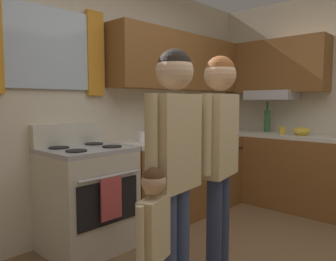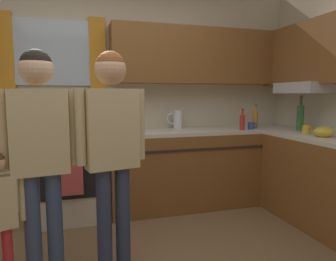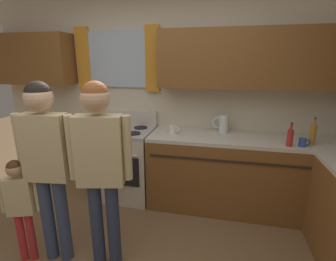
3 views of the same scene
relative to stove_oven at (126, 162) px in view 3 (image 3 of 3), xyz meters
name	(u,v)px [view 3 (image 3 of 3)]	position (x,y,z in m)	size (l,w,h in m)	color
back_wall_unit	(166,83)	(0.48, 0.28, 1.01)	(4.60, 0.42, 2.60)	beige
kitchen_counter_run	(288,195)	(1.88, -0.42, -0.02)	(2.34, 2.13, 0.90)	brown
stove_oven	(126,162)	(0.00, 0.00, 0.00)	(0.71, 0.67, 1.10)	beige
bottle_oil_amber	(313,134)	(2.12, -0.10, 0.54)	(0.06, 0.06, 0.29)	#B27223
bottle_sauce_red	(290,137)	(1.88, -0.22, 0.53)	(0.06, 0.06, 0.25)	red
mug_ceramic_white	(173,130)	(0.64, -0.02, 0.48)	(0.13, 0.08, 0.09)	white
mug_cobalt_blue	(303,142)	(2.02, -0.20, 0.48)	(0.11, 0.07, 0.08)	#2D479E
water_pitcher	(223,124)	(1.22, 0.15, 0.54)	(0.19, 0.11, 0.22)	silver
adult_holding_child	(47,154)	(-0.18, -1.20, 0.54)	(0.49, 0.22, 1.60)	#38476B
adult_in_plaid	(100,158)	(0.29, -1.18, 0.54)	(0.49, 0.23, 1.60)	#2D3856
small_child	(20,200)	(-0.43, -1.28, 0.14)	(0.31, 0.15, 0.96)	red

